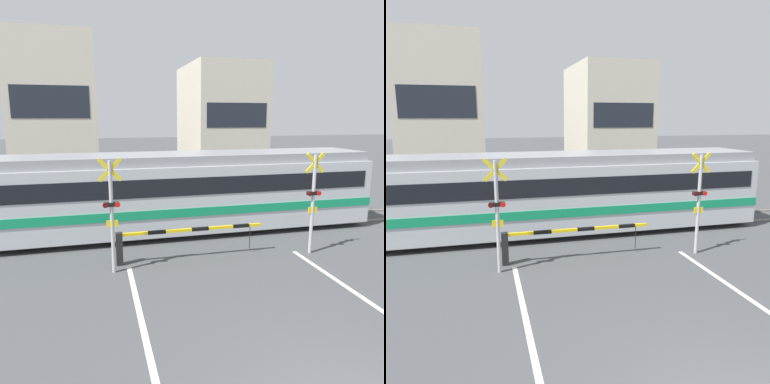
% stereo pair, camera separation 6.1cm
% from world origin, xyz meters
% --- Properties ---
extents(rail_track_near, '(50.00, 0.10, 0.08)m').
position_xyz_m(rail_track_near, '(0.00, 9.47, 0.04)').
color(rail_track_near, gray).
rests_on(rail_track_near, ground_plane).
extents(rail_track_far, '(50.00, 0.10, 0.08)m').
position_xyz_m(rail_track_far, '(0.00, 10.90, 0.04)').
color(rail_track_far, gray).
rests_on(rail_track_far, ground_plane).
extents(commuter_train, '(15.77, 2.85, 3.11)m').
position_xyz_m(commuter_train, '(-0.68, 10.19, 1.67)').
color(commuter_train, '#B7BCC1').
rests_on(commuter_train, ground_plane).
extents(crossing_barrier_near, '(4.77, 0.20, 1.03)m').
position_xyz_m(crossing_barrier_near, '(-1.63, 7.21, 0.77)').
color(crossing_barrier_near, black).
rests_on(crossing_barrier_near, ground_plane).
extents(crossing_barrier_far, '(4.77, 0.20, 1.03)m').
position_xyz_m(crossing_barrier_far, '(1.63, 13.00, 0.77)').
color(crossing_barrier_far, black).
rests_on(crossing_barrier_far, ground_plane).
extents(crossing_signal_left, '(0.68, 0.15, 3.39)m').
position_xyz_m(crossing_signal_left, '(-3.23, 6.68, 1.87)').
color(crossing_signal_left, '#B2B2B7').
rests_on(crossing_signal_left, ground_plane).
extents(crossing_signal_right, '(0.68, 0.15, 3.39)m').
position_xyz_m(crossing_signal_right, '(3.23, 6.68, 1.87)').
color(crossing_signal_right, '#B2B2B7').
rests_on(crossing_signal_right, ground_plane).
extents(pedestrian, '(0.38, 0.22, 1.67)m').
position_xyz_m(pedestrian, '(-1.36, 16.85, 0.96)').
color(pedestrian, '#33384C').
rests_on(pedestrian, ground_plane).
extents(building_left_of_street, '(5.44, 7.63, 9.82)m').
position_xyz_m(building_left_of_street, '(-6.10, 24.59, 4.91)').
color(building_left_of_street, beige).
rests_on(building_left_of_street, ground_plane).
extents(building_right_of_street, '(5.20, 7.63, 8.39)m').
position_xyz_m(building_right_of_street, '(5.98, 24.59, 4.19)').
color(building_right_of_street, beige).
rests_on(building_right_of_street, ground_plane).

